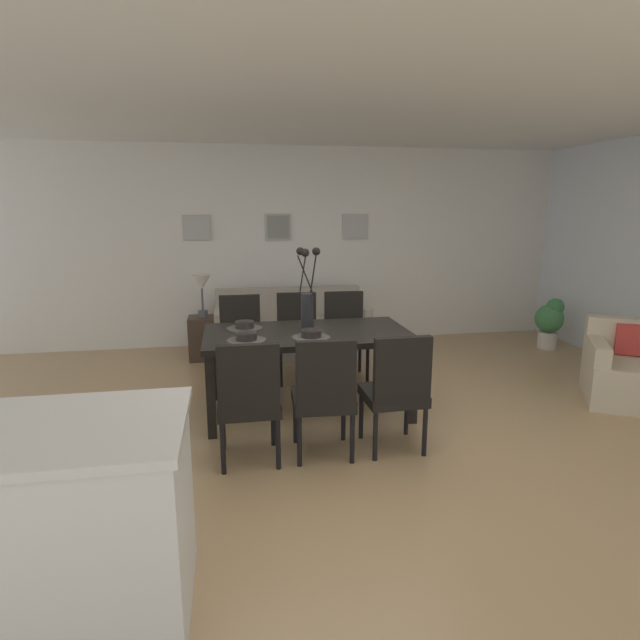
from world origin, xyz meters
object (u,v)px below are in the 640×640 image
(bowl_far_left, at_px, (311,333))
(armchair, at_px, (633,372))
(dining_chair_near_right, at_px, (241,336))
(centerpiece_vase, at_px, (307,300))
(dining_chair_mid_right, at_px, (345,331))
(dining_chair_far_left, at_px, (324,392))
(framed_picture_left, at_px, (197,227))
(framed_picture_center, at_px, (278,227))
(framed_picture_right, at_px, (355,226))
(table_lamp, at_px, (202,286))
(dining_chair_mid_left, at_px, (397,387))
(bowl_near_left, at_px, (246,336))
(bowl_near_right, at_px, (245,324))
(sofa, at_px, (291,332))
(side_table, at_px, (204,338))
(dining_chair_far_right, at_px, (297,332))
(potted_plant, at_px, (550,321))
(dining_chair_near_left, at_px, (249,397))
(dining_table, at_px, (307,340))

(bowl_far_left, bearing_deg, armchair, -1.69)
(dining_chair_near_right, xyz_separation_m, centerpiece_vase, (0.56, -0.87, 0.51))
(dining_chair_mid_right, bearing_deg, dining_chair_far_left, -107.62)
(dining_chair_far_left, height_order, framed_picture_left, framed_picture_left)
(framed_picture_center, height_order, framed_picture_right, framed_picture_center)
(table_lamp, height_order, armchair, table_lamp)
(dining_chair_mid_left, height_order, bowl_near_left, dining_chair_mid_left)
(bowl_near_left, bearing_deg, bowl_far_left, 0.00)
(bowl_near_right, bearing_deg, framed_picture_left, 102.61)
(sofa, bearing_deg, side_table, -177.29)
(bowl_near_left, xyz_separation_m, bowl_far_left, (0.54, 0.00, 0.00))
(dining_chair_far_right, xyz_separation_m, dining_chair_mid_right, (0.52, -0.02, 0.00))
(sofa, height_order, potted_plant, sofa)
(dining_chair_far_right, distance_m, dining_chair_mid_left, 1.90)
(dining_chair_far_left, distance_m, bowl_near_left, 0.91)
(centerpiece_vase, bearing_deg, potted_plant, 24.04)
(centerpiece_vase, bearing_deg, dining_chair_far_left, -91.33)
(dining_chair_far_left, height_order, armchair, dining_chair_far_left)
(centerpiece_vase, relative_size, armchair, 0.67)
(dining_chair_far_right, xyz_separation_m, framed_picture_left, (-1.08, 1.55, 1.05))
(bowl_near_right, relative_size, armchair, 0.16)
(dining_chair_near_right, relative_size, armchair, 0.84)
(framed_picture_left, bearing_deg, centerpiece_vase, -67.08)
(bowl_far_left, xyz_separation_m, framed_picture_left, (-1.04, 2.69, 0.78))
(dining_chair_mid_right, bearing_deg, armchair, -25.74)
(dining_chair_far_left, xyz_separation_m, table_lamp, (-0.97, 2.77, 0.38))
(dining_chair_near_right, bearing_deg, bowl_far_left, -62.61)
(dining_chair_near_left, relative_size, potted_plant, 1.37)
(dining_chair_mid_right, distance_m, sofa, 1.13)
(dining_chair_near_right, distance_m, dining_chair_mid_left, 2.09)
(dining_chair_mid_left, height_order, bowl_near_right, dining_chair_mid_left)
(framed_picture_left, bearing_deg, bowl_near_left, -79.39)
(dining_chair_mid_left, bearing_deg, framed_picture_right, 81.28)
(dining_chair_near_left, height_order, table_lamp, table_lamp)
(dining_chair_far_right, bearing_deg, dining_chair_mid_left, -75.01)
(dining_chair_far_right, bearing_deg, bowl_near_left, -116.73)
(bowl_near_left, distance_m, sofa, 2.28)
(dining_chair_mid_right, distance_m, potted_plant, 2.95)
(armchair, bearing_deg, dining_chair_near_right, 162.06)
(dining_chair_far_left, bearing_deg, framed_picture_right, 72.53)
(dining_chair_far_left, distance_m, centerpiece_vase, 1.04)
(potted_plant, bearing_deg, dining_chair_far_right, -169.81)
(bowl_far_left, relative_size, framed_picture_right, 0.48)
(dining_chair_far_left, bearing_deg, potted_plant, 35.25)
(dining_chair_near_left, xyz_separation_m, dining_chair_far_right, (0.59, 1.84, 0.00))
(dining_table, xyz_separation_m, table_lamp, (-0.99, 1.86, 0.23))
(dining_chair_mid_right, bearing_deg, dining_table, -121.54)
(potted_plant, bearing_deg, bowl_near_right, -161.70)
(dining_chair_near_right, xyz_separation_m, bowl_far_left, (0.56, -1.09, 0.27))
(bowl_far_left, relative_size, framed_picture_left, 0.49)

